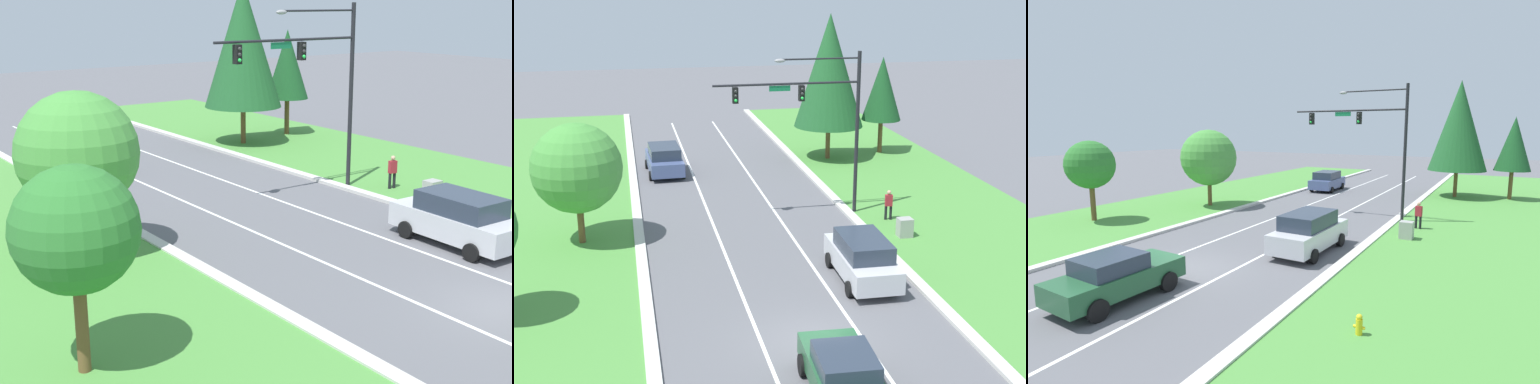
{
  "view_description": "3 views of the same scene",
  "coord_description": "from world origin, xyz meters",
  "views": [
    {
      "loc": [
        -17.4,
        -11.27,
        8.86
      ],
      "look_at": [
        -1.12,
        11.28,
        1.35
      ],
      "focal_mm": 50.0,
      "sensor_mm": 36.0,
      "label": 1
    },
    {
      "loc": [
        -6.2,
        -21.77,
        12.44
      ],
      "look_at": [
        0.89,
        11.54,
        2.09
      ],
      "focal_mm": 50.0,
      "sensor_mm": 36.0,
      "label": 2
    },
    {
      "loc": [
        11.54,
        -12.36,
        5.91
      ],
      "look_at": [
        -0.45,
        9.38,
        2.04
      ],
      "focal_mm": 28.0,
      "sensor_mm": 36.0,
      "label": 3
    }
  ],
  "objects": [
    {
      "name": "conifer_far_right_tree",
      "position": [
        7.97,
        25.26,
        6.24
      ],
      "size": [
        4.79,
        4.79,
        10.08
      ],
      "color": "brown",
      "rests_on": "ground_plane"
    },
    {
      "name": "curb_strip_left",
      "position": [
        -5.65,
        0.0,
        0.07
      ],
      "size": [
        0.5,
        90.0,
        0.15
      ],
      "color": "beige",
      "rests_on": "ground_plane"
    },
    {
      "name": "pedestrian",
      "position": [
        7.34,
        11.82,
        0.94
      ],
      "size": [
        0.41,
        0.28,
        1.69
      ],
      "rotation": [
        0.0,
        0.0,
        2.97
      ],
      "color": "black",
      "rests_on": "ground_plane"
    },
    {
      "name": "traffic_signal_mast",
      "position": [
        3.93,
        13.49,
        5.78
      ],
      "size": [
        7.76,
        0.41,
        8.76
      ],
      "color": "black",
      "rests_on": "ground_plane"
    },
    {
      "name": "lane_stripe_inner_right",
      "position": [
        1.8,
        0.0,
        0.0
      ],
      "size": [
        0.14,
        81.0,
        0.01
      ],
      "color": "white",
      "rests_on": "ground_plane"
    },
    {
      "name": "ground_plane",
      "position": [
        0.0,
        0.0,
        0.0
      ],
      "size": [
        160.0,
        160.0,
        0.0
      ],
      "primitive_type": "plane",
      "color": "#5B5B60"
    },
    {
      "name": "utility_cabinet",
      "position": [
        7.21,
        9.23,
        0.51
      ],
      "size": [
        0.7,
        0.6,
        1.02
      ],
      "color": "#9E9E99",
      "rests_on": "ground_plane"
    },
    {
      "name": "grass_verge_left",
      "position": [
        -10.9,
        0.0,
        0.04
      ],
      "size": [
        10.0,
        90.0,
        0.08
      ],
      "color": "#4C8E3D",
      "rests_on": "ground_plane"
    },
    {
      "name": "lane_stripe_inner_left",
      "position": [
        -1.8,
        0.0,
        0.0
      ],
      "size": [
        0.14,
        81.0,
        0.01
      ],
      "color": "white",
      "rests_on": "ground_plane"
    },
    {
      "name": "curb_strip_right",
      "position": [
        5.65,
        0.0,
        0.07
      ],
      "size": [
        0.5,
        90.0,
        0.15
      ],
      "color": "beige",
      "rests_on": "ground_plane"
    },
    {
      "name": "fire_hydrant",
      "position": [
        8.25,
        -1.93,
        0.34
      ],
      "size": [
        0.34,
        0.2,
        0.7
      ],
      "color": "gold",
      "rests_on": "ground_plane"
    },
    {
      "name": "grass_verge_right",
      "position": [
        10.9,
        0.0,
        0.04
      ],
      "size": [
        10.0,
        90.0,
        0.08
      ],
      "color": "#4C8E3D",
      "rests_on": "ground_plane"
    },
    {
      "name": "oak_near_left_tree",
      "position": [
        -11.61,
        3.93,
        3.69
      ],
      "size": [
        3.08,
        3.08,
        5.25
      ],
      "color": "brown",
      "rests_on": "ground_plane"
    },
    {
      "name": "oak_far_left_tree",
      "position": [
        -8.36,
        11.73,
        3.78
      ],
      "size": [
        4.29,
        4.29,
        5.93
      ],
      "color": "brown",
      "rests_on": "ground_plane"
    },
    {
      "name": "slate_blue_suv",
      "position": [
        -3.56,
        23.85,
        0.96
      ],
      "size": [
        2.43,
        5.01,
        1.88
      ],
      "rotation": [
        0.0,
        0.0,
        0.04
      ],
      "color": "#475684",
      "rests_on": "ground_plane"
    },
    {
      "name": "silver_suv",
      "position": [
        3.47,
        4.83,
        1.01
      ],
      "size": [
        2.31,
        5.1,
        1.97
      ],
      "rotation": [
        0.0,
        0.0,
        -0.03
      ],
      "color": "silver",
      "rests_on": "ground_plane"
    },
    {
      "name": "forest_sedan",
      "position": [
        -0.04,
        -3.54,
        0.85
      ],
      "size": [
        2.32,
        4.69,
        1.66
      ],
      "rotation": [
        0.0,
        0.0,
        -0.05
      ],
      "color": "#235633",
      "rests_on": "ground_plane"
    },
    {
      "name": "conifer_near_right_tree",
      "position": [
        12.2,
        26.17,
        4.73
      ],
      "size": [
        2.81,
        2.81,
        7.0
      ],
      "color": "brown",
      "rests_on": "ground_plane"
    }
  ]
}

